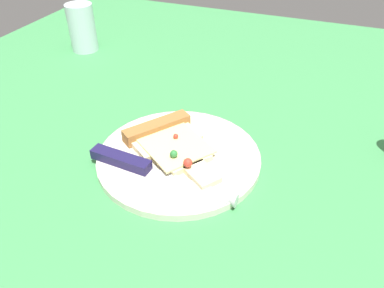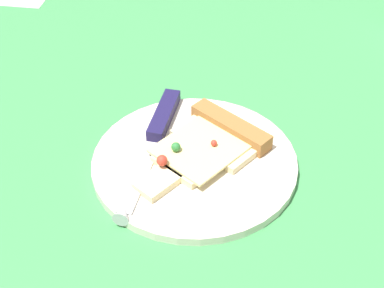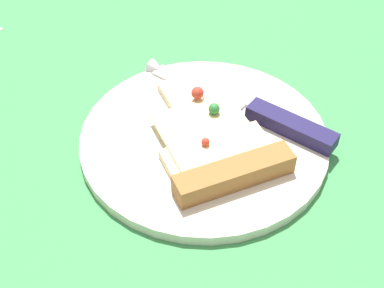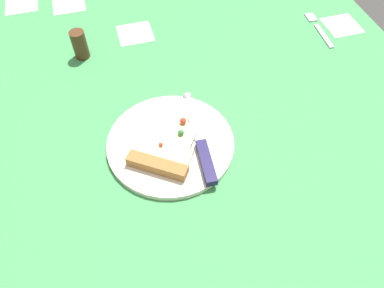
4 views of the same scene
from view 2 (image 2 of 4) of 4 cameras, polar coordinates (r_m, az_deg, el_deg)
The scene contains 4 objects.
ground_plane at distance 68.72cm, azimuth 4.91°, elevation -5.93°, with size 141.37×141.37×3.00cm.
plate at distance 70.45cm, azimuth 0.26°, elevation -1.91°, with size 26.10×26.10×1.18cm, color silver.
pizza_slice at distance 70.95cm, azimuth 1.66°, elevation -0.07°, with size 16.35×18.74×2.67cm.
knife at distance 72.58cm, azimuth -3.84°, elevation 0.75°, with size 3.88×24.09×2.45cm.
Camera 2 is at (-1.20, 47.31, 48.36)cm, focal length 51.64 mm.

